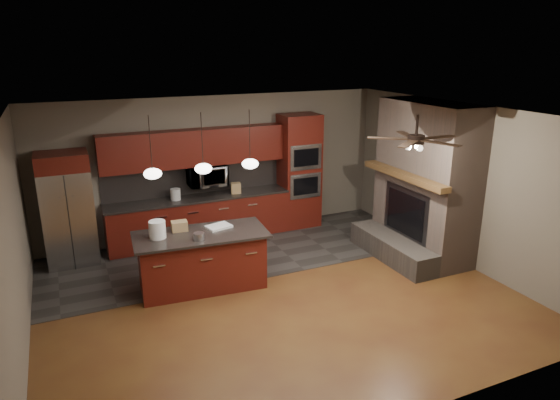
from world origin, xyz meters
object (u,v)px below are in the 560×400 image
refrigerator (68,209)px  white_bucket (157,230)px  oven_tower (299,171)px  paint_tray (219,227)px  paint_can (199,236)px  cardboard_box (179,226)px  counter_box (236,188)px  microwave (207,175)px  kitchen_island (202,260)px  counter_bucket (175,194)px

refrigerator → white_bucket: refrigerator is taller
oven_tower → paint_tray: bearing=-142.1°
paint_tray → refrigerator: bearing=127.2°
paint_can → cardboard_box: 0.53m
white_bucket → counter_box: size_ratio=1.30×
oven_tower → paint_can: (-2.78, -2.20, -0.22)m
microwave → white_bucket: (-1.35, -1.93, -0.24)m
paint_tray → counter_box: bearing=48.7°
paint_can → oven_tower: bearing=38.4°
microwave → refrigerator: (-2.55, -0.13, -0.30)m
kitchen_island → counter_box: 2.35m
microwave → kitchen_island: microwave is taller
microwave → white_bucket: size_ratio=2.70×
cardboard_box → refrigerator: bearing=138.4°
paint_tray → cardboard_box: size_ratio=1.57×
microwave → paint_can: 2.42m
oven_tower → microwave: (-1.98, 0.06, 0.11)m
oven_tower → paint_tray: oven_tower is taller
oven_tower → paint_tray: size_ratio=6.18×
white_bucket → refrigerator: bearing=123.7°
refrigerator → white_bucket: 2.16m
refrigerator → kitchen_island: (1.84, -1.88, -0.53)m
counter_bucket → kitchen_island: bearing=-91.9°
oven_tower → microwave: bearing=178.3°
white_bucket → cardboard_box: white_bucket is taller
white_bucket → counter_box: white_bucket is taller
counter_bucket → paint_can: bearing=-94.0°
paint_can → paint_tray: 0.57m
microwave → paint_tray: size_ratio=1.90×
white_bucket → cardboard_box: (0.37, 0.17, -0.06)m
counter_box → microwave: bearing=-178.8°
oven_tower → white_bucket: oven_tower is taller
microwave → refrigerator: bearing=-177.1°
paint_tray → counter_box: 2.01m
kitchen_island → counter_bucket: bearing=92.8°
refrigerator → cardboard_box: bearing=-45.9°
cardboard_box → oven_tower: bearing=34.2°
paint_can → paint_tray: (0.43, 0.37, -0.04)m
refrigerator → oven_tower: bearing=0.9°
oven_tower → counter_box: 1.44m
microwave → counter_bucket: 0.71m
microwave → paint_tray: (-0.37, -1.89, -0.36)m
microwave → counter_box: (0.55, -0.10, -0.30)m
kitchen_island → microwave: bearing=75.3°
oven_tower → refrigerator: size_ratio=1.19×
oven_tower → microwave: 1.98m
paint_can → paint_tray: size_ratio=0.42×
cardboard_box → white_bucket: bearing=-151.3°
kitchen_island → paint_tray: bearing=25.5°
white_bucket → oven_tower: bearing=29.4°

